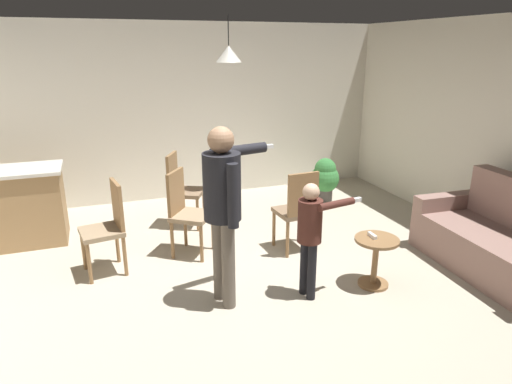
{
  "coord_description": "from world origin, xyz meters",
  "views": [
    {
      "loc": [
        -1.36,
        -3.79,
        2.34
      ],
      "look_at": [
        0.02,
        0.06,
        1.0
      ],
      "focal_mm": 31.31,
      "sensor_mm": 36.0,
      "label": 1
    }
  ],
  "objects_px": {
    "couch_floral": "(500,243)",
    "dining_chair_by_counter": "(181,187)",
    "person_adult": "(224,198)",
    "dining_chair_near_wall": "(108,224)",
    "potted_plant_corner": "(325,177)",
    "side_table_by_couch": "(375,256)",
    "spare_remote_on_table": "(372,236)",
    "dining_chair_spare": "(186,210)",
    "dining_chair_centre_back": "(298,208)",
    "person_child": "(311,228)",
    "kitchen_counter": "(11,207)"
  },
  "relations": [
    {
      "from": "potted_plant_corner",
      "to": "dining_chair_spare",
      "type": "bearing_deg",
      "value": -154.55
    },
    {
      "from": "dining_chair_near_wall",
      "to": "spare_remote_on_table",
      "type": "height_order",
      "value": "dining_chair_near_wall"
    },
    {
      "from": "person_child",
      "to": "couch_floral",
      "type": "bearing_deg",
      "value": 73.5
    },
    {
      "from": "couch_floral",
      "to": "dining_chair_by_counter",
      "type": "height_order",
      "value": "same"
    },
    {
      "from": "couch_floral",
      "to": "dining_chair_spare",
      "type": "bearing_deg",
      "value": 65.67
    },
    {
      "from": "dining_chair_spare",
      "to": "potted_plant_corner",
      "type": "height_order",
      "value": "dining_chair_spare"
    },
    {
      "from": "kitchen_counter",
      "to": "dining_chair_by_counter",
      "type": "height_order",
      "value": "dining_chair_by_counter"
    },
    {
      "from": "person_adult",
      "to": "spare_remote_on_table",
      "type": "xyz_separation_m",
      "value": [
        1.48,
        -0.17,
        -0.51
      ]
    },
    {
      "from": "side_table_by_couch",
      "to": "dining_chair_centre_back",
      "type": "relative_size",
      "value": 0.52
    },
    {
      "from": "side_table_by_couch",
      "to": "person_adult",
      "type": "xyz_separation_m",
      "value": [
        -1.51,
        0.21,
        0.72
      ]
    },
    {
      "from": "person_adult",
      "to": "spare_remote_on_table",
      "type": "bearing_deg",
      "value": 71.46
    },
    {
      "from": "side_table_by_couch",
      "to": "couch_floral",
      "type": "bearing_deg",
      "value": -7.65
    },
    {
      "from": "person_adult",
      "to": "spare_remote_on_table",
      "type": "height_order",
      "value": "person_adult"
    },
    {
      "from": "side_table_by_couch",
      "to": "dining_chair_centre_back",
      "type": "height_order",
      "value": "dining_chair_centre_back"
    },
    {
      "from": "person_child",
      "to": "dining_chair_near_wall",
      "type": "distance_m",
      "value": 2.15
    },
    {
      "from": "person_adult",
      "to": "dining_chair_near_wall",
      "type": "height_order",
      "value": "person_adult"
    },
    {
      "from": "dining_chair_spare",
      "to": "dining_chair_centre_back",
      "type": "bearing_deg",
      "value": 107.8
    },
    {
      "from": "kitchen_counter",
      "to": "potted_plant_corner",
      "type": "relative_size",
      "value": 1.84
    },
    {
      "from": "dining_chair_by_counter",
      "to": "potted_plant_corner",
      "type": "bearing_deg",
      "value": 123.35
    },
    {
      "from": "person_adult",
      "to": "person_child",
      "type": "bearing_deg",
      "value": 65.9
    },
    {
      "from": "side_table_by_couch",
      "to": "dining_chair_centre_back",
      "type": "xyz_separation_m",
      "value": [
        -0.41,
        1.0,
        0.22
      ]
    },
    {
      "from": "kitchen_counter",
      "to": "dining_chair_near_wall",
      "type": "relative_size",
      "value": 1.26
    },
    {
      "from": "couch_floral",
      "to": "side_table_by_couch",
      "type": "bearing_deg",
      "value": 85.29
    },
    {
      "from": "dining_chair_by_counter",
      "to": "spare_remote_on_table",
      "type": "relative_size",
      "value": 7.69
    },
    {
      "from": "dining_chair_by_counter",
      "to": "spare_remote_on_table",
      "type": "xyz_separation_m",
      "value": [
        1.5,
        -2.23,
        -0.01
      ]
    },
    {
      "from": "person_adult",
      "to": "person_child",
      "type": "height_order",
      "value": "person_adult"
    },
    {
      "from": "kitchen_counter",
      "to": "person_child",
      "type": "height_order",
      "value": "person_child"
    },
    {
      "from": "dining_chair_near_wall",
      "to": "dining_chair_centre_back",
      "type": "relative_size",
      "value": 1.0
    },
    {
      "from": "side_table_by_couch",
      "to": "potted_plant_corner",
      "type": "distance_m",
      "value": 2.67
    },
    {
      "from": "couch_floral",
      "to": "person_adult",
      "type": "xyz_separation_m",
      "value": [
        -2.95,
        0.41,
        0.72
      ]
    },
    {
      "from": "couch_floral",
      "to": "dining_chair_by_counter",
      "type": "distance_m",
      "value": 3.86
    },
    {
      "from": "person_adult",
      "to": "dining_chair_centre_back",
      "type": "height_order",
      "value": "person_adult"
    },
    {
      "from": "kitchen_counter",
      "to": "person_adult",
      "type": "xyz_separation_m",
      "value": [
        2.09,
        -2.15,
        0.57
      ]
    },
    {
      "from": "person_adult",
      "to": "side_table_by_couch",
      "type": "bearing_deg",
      "value": 69.92
    },
    {
      "from": "side_table_by_couch",
      "to": "potted_plant_corner",
      "type": "xyz_separation_m",
      "value": [
        0.78,
        2.55,
        0.05
      ]
    },
    {
      "from": "dining_chair_centre_back",
      "to": "spare_remote_on_table",
      "type": "bearing_deg",
      "value": -72.14
    },
    {
      "from": "potted_plant_corner",
      "to": "dining_chair_near_wall",
      "type": "bearing_deg",
      "value": -158.12
    },
    {
      "from": "dining_chair_centre_back",
      "to": "dining_chair_spare",
      "type": "height_order",
      "value": "same"
    },
    {
      "from": "kitchen_counter",
      "to": "dining_chair_centre_back",
      "type": "relative_size",
      "value": 1.26
    },
    {
      "from": "person_adult",
      "to": "person_child",
      "type": "relative_size",
      "value": 1.47
    },
    {
      "from": "dining_chair_near_wall",
      "to": "dining_chair_spare",
      "type": "height_order",
      "value": "same"
    },
    {
      "from": "dining_chair_spare",
      "to": "spare_remote_on_table",
      "type": "distance_m",
      "value": 2.1
    },
    {
      "from": "kitchen_counter",
      "to": "dining_chair_near_wall",
      "type": "height_order",
      "value": "dining_chair_near_wall"
    },
    {
      "from": "person_child",
      "to": "potted_plant_corner",
      "type": "xyz_separation_m",
      "value": [
        1.5,
        2.5,
        -0.34
      ]
    },
    {
      "from": "dining_chair_by_counter",
      "to": "dining_chair_spare",
      "type": "xyz_separation_m",
      "value": [
        -0.11,
        -0.88,
        0.0
      ]
    },
    {
      "from": "person_child",
      "to": "dining_chair_spare",
      "type": "distance_m",
      "value": 1.64
    },
    {
      "from": "dining_chair_near_wall",
      "to": "potted_plant_corner",
      "type": "height_order",
      "value": "dining_chair_near_wall"
    },
    {
      "from": "person_child",
      "to": "spare_remote_on_table",
      "type": "relative_size",
      "value": 8.89
    },
    {
      "from": "person_child",
      "to": "side_table_by_couch",
      "type": "bearing_deg",
      "value": 76.24
    },
    {
      "from": "person_adult",
      "to": "spare_remote_on_table",
      "type": "relative_size",
      "value": 13.04
    }
  ]
}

